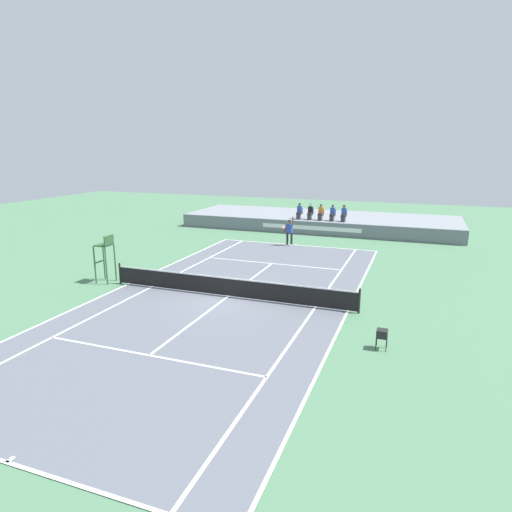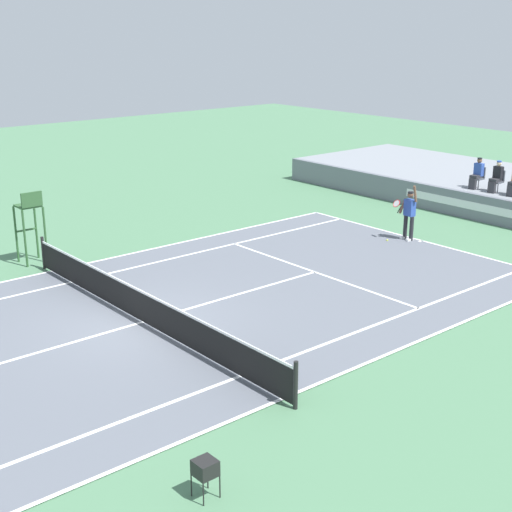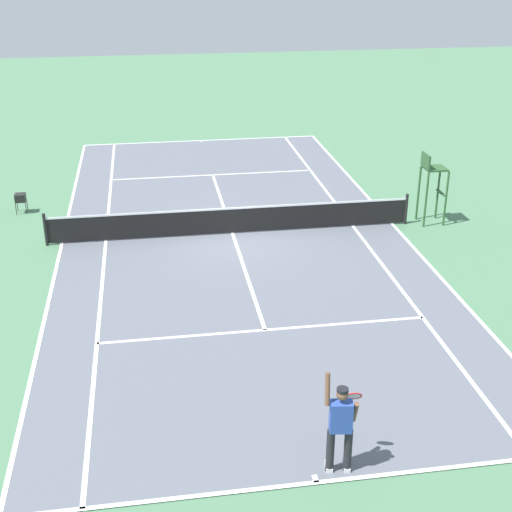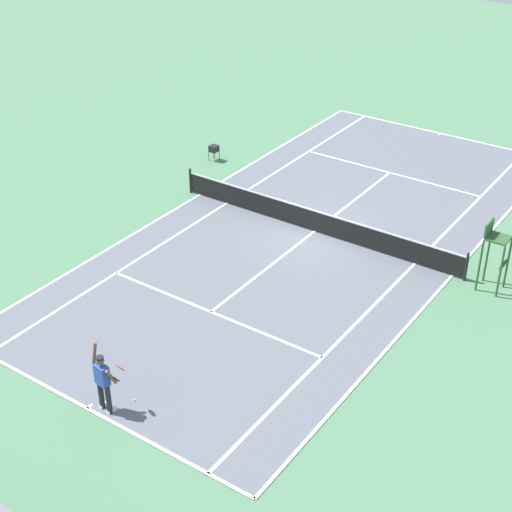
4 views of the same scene
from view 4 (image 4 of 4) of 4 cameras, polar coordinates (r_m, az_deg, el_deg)
ground_plane at (r=29.48m, az=4.27°, el=1.76°), size 80.00×80.00×0.00m
court at (r=29.48m, az=4.27°, el=1.77°), size 11.08×23.88×0.03m
net at (r=29.23m, az=4.31°, el=2.65°), size 11.98×0.10×1.07m
tennis_player at (r=21.09m, az=-11.09°, el=-8.98°), size 0.80×0.62×2.08m
tennis_ball at (r=21.86m, az=-8.87°, el=-10.37°), size 0.07×0.07×0.07m
umpire_chair at (r=26.47m, az=17.04°, el=0.59°), size 0.77×0.77×2.44m
ball_hopper at (r=35.19m, az=-3.10°, el=7.86°), size 0.36×0.36×0.70m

